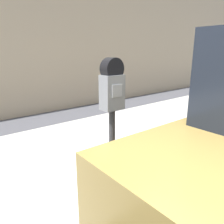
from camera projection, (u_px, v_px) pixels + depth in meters
name	position (u px, v px, depth m)	size (l,w,h in m)	color
sidewalk	(47.00, 166.00, 2.99)	(24.00, 2.80, 0.13)	#BCB7AD
parking_meter	(112.00, 102.00, 1.98)	(0.20, 0.14, 1.41)	#2D2D30
fire_hydrant	(210.00, 115.00, 3.96)	(0.20, 0.20, 0.70)	red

